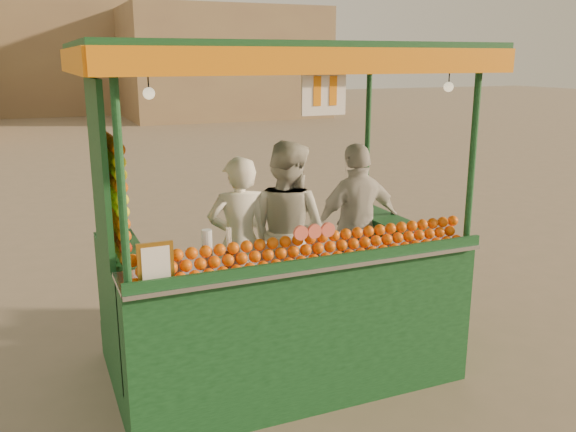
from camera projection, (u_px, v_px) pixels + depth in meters
name	position (u px, v px, depth m)	size (l,w,h in m)	color
ground	(270.00, 370.00, 5.47)	(90.00, 90.00, 0.00)	#6C614D
building_right	(222.00, 63.00, 28.87)	(9.00, 6.00, 5.00)	olive
building_center	(14.00, 42.00, 30.54)	(14.00, 7.00, 7.00)	olive
juice_cart	(273.00, 277.00, 5.17)	(3.12, 2.02, 2.83)	#0E3617
vendor_left	(239.00, 242.00, 5.49)	(0.61, 0.44, 1.56)	white
vendor_middle	(286.00, 230.00, 5.65)	(1.00, 1.03, 1.68)	beige
vendor_right	(357.00, 226.00, 5.93)	(0.97, 0.44, 1.62)	beige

